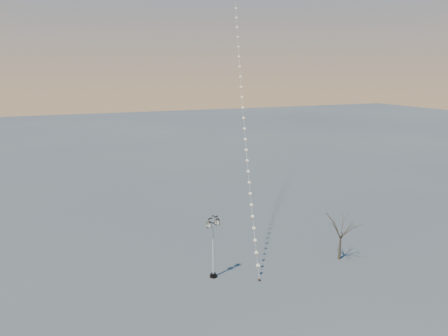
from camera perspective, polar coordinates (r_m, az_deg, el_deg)
ground at (r=33.56m, az=5.96°, el=-16.62°), size 300.00×300.00×0.00m
street_lamp at (r=33.48m, az=-1.56°, el=-10.73°), size 1.34×0.83×5.53m
bare_tree at (r=38.13m, az=16.43°, el=-8.47°), size 2.51×2.51×4.17m
kite_train at (r=45.23m, az=2.62°, el=13.58°), size 10.39×29.70×33.92m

